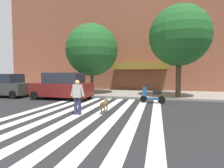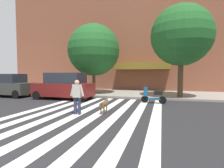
% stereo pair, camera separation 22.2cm
% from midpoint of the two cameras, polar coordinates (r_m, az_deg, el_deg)
% --- Properties ---
extents(ground_plane, '(160.00, 160.00, 0.00)m').
position_cam_midpoint_polar(ground_plane, '(8.67, -10.44, -9.55)').
color(ground_plane, '#232326').
extents(sidewalk_far, '(80.00, 6.00, 0.15)m').
position_cam_midpoint_polar(sidewalk_far, '(16.84, 2.90, -2.97)').
color(sidewalk_far, gray).
rests_on(sidewalk_far, ground_plane).
extents(crosswalk_stripes, '(6.75, 10.88, 0.01)m').
position_cam_midpoint_polar(crosswalk_stripes, '(8.46, -7.27, -9.82)').
color(crosswalk_stripes, silver).
rests_on(crosswalk_stripes, ground_plane).
extents(parked_car_near_curb, '(4.77, 1.94, 1.92)m').
position_cam_midpoint_polar(parked_car_near_curb, '(17.35, -30.93, -0.41)').
color(parked_car_near_curb, '#3B3D37').
rests_on(parked_car_near_curb, ground_plane).
extents(parked_car_behind_first, '(4.46, 2.02, 2.01)m').
position_cam_midpoint_polar(parked_car_behind_first, '(13.80, -14.84, -0.68)').
color(parked_car_behind_first, maroon).
rests_on(parked_car_behind_first, ground_plane).
extents(parked_scooter, '(1.63, 0.51, 1.11)m').
position_cam_midpoint_polar(parked_scooter, '(11.80, 13.91, -3.80)').
color(parked_scooter, black).
rests_on(parked_scooter, ground_plane).
extents(street_tree_nearest, '(4.71, 4.71, 6.30)m').
position_cam_midpoint_polar(street_tree_nearest, '(16.37, -5.57, 10.91)').
color(street_tree_nearest, '#4C3823').
rests_on(street_tree_nearest, sidewalk_far).
extents(street_tree_middle, '(4.58, 4.58, 6.96)m').
position_cam_midpoint_polar(street_tree_middle, '(14.69, 22.08, 14.40)').
color(street_tree_middle, '#4C3823').
rests_on(street_tree_middle, sidewalk_far).
extents(pedestrian_dog_walker, '(0.71, 0.26, 1.64)m').
position_cam_midpoint_polar(pedestrian_dog_walker, '(8.38, -10.56, -3.56)').
color(pedestrian_dog_walker, '#282D4C').
rests_on(pedestrian_dog_walker, ground_plane).
extents(dog_on_leash, '(0.29, 1.14, 0.65)m').
position_cam_midpoint_polar(dog_on_leash, '(8.64, -1.81, -6.53)').
color(dog_on_leash, brown).
rests_on(dog_on_leash, ground_plane).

